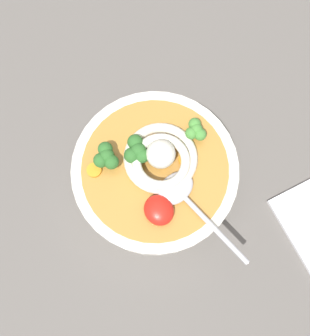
# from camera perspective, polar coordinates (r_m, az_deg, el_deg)

# --- Properties ---
(table_slab) EXTENTS (1.23, 1.23, 0.03)m
(table_slab) POSITION_cam_1_polar(r_m,az_deg,el_deg) (0.67, -0.05, 1.42)
(table_slab) COLOR #5B5651
(table_slab) RESTS_ON ground
(soup_bowl) EXTENTS (0.26, 0.26, 0.07)m
(soup_bowl) POSITION_cam_1_polar(r_m,az_deg,el_deg) (0.61, -0.00, -0.80)
(soup_bowl) COLOR silver
(soup_bowl) RESTS_ON table_slab
(noodle_pile) EXTENTS (0.13, 0.12, 0.05)m
(noodle_pile) POSITION_cam_1_polar(r_m,az_deg,el_deg) (0.56, 0.90, 1.57)
(noodle_pile) COLOR silver
(noodle_pile) RESTS_ON soup_bowl
(soup_spoon) EXTENTS (0.17, 0.06, 0.02)m
(soup_spoon) POSITION_cam_1_polar(r_m,az_deg,el_deg) (0.56, 4.20, -4.14)
(soup_spoon) COLOR #B7B7BC
(soup_spoon) RESTS_ON soup_bowl
(chili_sauce_dollop) EXTENTS (0.05, 0.04, 0.02)m
(chili_sauce_dollop) POSITION_cam_1_polar(r_m,az_deg,el_deg) (0.55, 0.60, -6.52)
(chili_sauce_dollop) COLOR red
(chili_sauce_dollop) RESTS_ON soup_bowl
(broccoli_floret_front) EXTENTS (0.04, 0.04, 0.04)m
(broccoli_floret_front) POSITION_cam_1_polar(r_m,az_deg,el_deg) (0.56, -7.54, 1.72)
(broccoli_floret_front) COLOR #7A9E60
(broccoli_floret_front) RESTS_ON soup_bowl
(broccoli_floret_center) EXTENTS (0.04, 0.03, 0.03)m
(broccoli_floret_center) POSITION_cam_1_polar(r_m,az_deg,el_deg) (0.58, 6.29, 5.80)
(broccoli_floret_center) COLOR #7A9E60
(broccoli_floret_center) RESTS_ON soup_bowl
(broccoli_floret_left) EXTENTS (0.05, 0.04, 0.04)m
(broccoli_floret_left) POSITION_cam_1_polar(r_m,az_deg,el_deg) (0.56, -2.92, 2.78)
(broccoli_floret_left) COLOR #7A9E60
(broccoli_floret_left) RESTS_ON soup_bowl
(carrot_slice_far) EXTENTS (0.02, 0.02, 0.00)m
(carrot_slice_far) POSITION_cam_1_polar(r_m,az_deg,el_deg) (0.58, 4.73, 1.27)
(carrot_slice_far) COLOR orange
(carrot_slice_far) RESTS_ON soup_bowl
(carrot_slice_near_spoon) EXTENTS (0.03, 0.03, 0.01)m
(carrot_slice_near_spoon) POSITION_cam_1_polar(r_m,az_deg,el_deg) (0.58, 0.13, 4.18)
(carrot_slice_near_spoon) COLOR orange
(carrot_slice_near_spoon) RESTS_ON soup_bowl
(carrot_slice_rear) EXTENTS (0.02, 0.02, 0.01)m
(carrot_slice_rear) POSITION_cam_1_polar(r_m,az_deg,el_deg) (0.58, -9.37, -0.32)
(carrot_slice_rear) COLOR orange
(carrot_slice_rear) RESTS_ON soup_bowl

